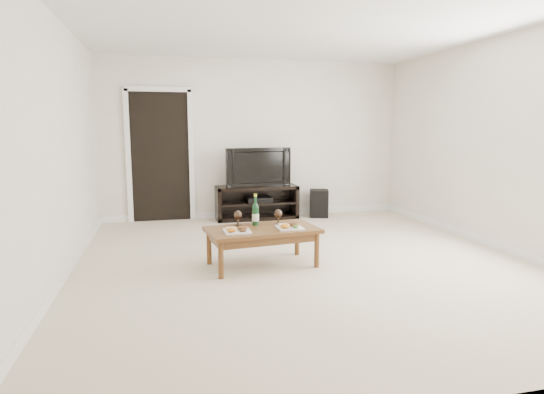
{
  "coord_description": "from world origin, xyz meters",
  "views": [
    {
      "loc": [
        -1.5,
        -4.74,
        1.5
      ],
      "look_at": [
        -0.29,
        0.31,
        0.7
      ],
      "focal_mm": 30.0,
      "sensor_mm": 36.0,
      "label": 1
    }
  ],
  "objects_px": {
    "media_console": "(257,202)",
    "coffee_table": "(262,247)",
    "television": "(257,167)",
    "subwoofer": "(319,203)"
  },
  "relations": [
    {
      "from": "television",
      "to": "subwoofer",
      "type": "bearing_deg",
      "value": -10.71
    },
    {
      "from": "media_console",
      "to": "subwoofer",
      "type": "height_order",
      "value": "media_console"
    },
    {
      "from": "media_console",
      "to": "subwoofer",
      "type": "relative_size",
      "value": 2.91
    },
    {
      "from": "television",
      "to": "media_console",
      "type": "bearing_deg",
      "value": 0.0
    },
    {
      "from": "media_console",
      "to": "coffee_table",
      "type": "distance_m",
      "value": 2.58
    },
    {
      "from": "media_console",
      "to": "television",
      "type": "height_order",
      "value": "television"
    },
    {
      "from": "media_console",
      "to": "coffee_table",
      "type": "bearing_deg",
      "value": -100.21
    },
    {
      "from": "television",
      "to": "subwoofer",
      "type": "height_order",
      "value": "television"
    },
    {
      "from": "television",
      "to": "subwoofer",
      "type": "relative_size",
      "value": 2.37
    },
    {
      "from": "television",
      "to": "subwoofer",
      "type": "distance_m",
      "value": 1.24
    }
  ]
}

